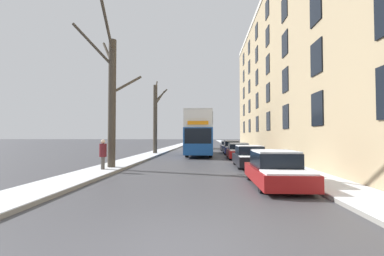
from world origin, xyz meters
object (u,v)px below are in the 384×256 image
Objects in this scene: bare_tree_left_0 at (111,96)px; double_decker_bus at (200,131)px; parked_car_1 at (249,157)px; pedestrian_left_sidewalk at (103,154)px; bare_tree_left_1 at (156,117)px; oncoming_van at (196,140)px; parked_car_2 at (238,151)px; parked_car_0 at (275,170)px; parked_car_4 at (227,146)px; parked_car_3 at (232,148)px.

bare_tree_left_0 is 0.83× the size of double_decker_bus.
parked_car_1 is 2.45× the size of pedestrian_left_sidewalk.
oncoming_van is (3.76, 14.11, -2.70)m from bare_tree_left_1.
pedestrian_left_sidewalk is at bearing -133.22° from parked_car_2.
parked_car_0 is 6.43m from parked_car_1.
bare_tree_left_1 reaches higher than oncoming_van.
pedestrian_left_sidewalk reaches higher than parked_car_4.
pedestrian_left_sidewalk is at bearing 158.08° from parked_car_0.
parked_car_4 is (8.48, 20.62, -3.77)m from bare_tree_left_0.
bare_tree_left_1 is at bearing -136.40° from parked_car_4.
oncoming_van is at bearing 110.76° from parked_car_3.
bare_tree_left_0 is 1.97× the size of parked_car_4.
parked_car_2 is (0.00, 6.11, 0.01)m from parked_car_1.
bare_tree_left_0 is 2.02× the size of parked_car_2.
bare_tree_left_0 is 12.33m from parked_car_2.
bare_tree_left_1 is at bearing 151.87° from parked_car_2.
parked_car_0 reaches higher than parked_car_2.
bare_tree_left_0 reaches higher than parked_car_3.
parked_car_1 is 12.50m from parked_car_3.
bare_tree_left_1 is 1.84× the size of parked_car_4.
parked_car_0 is at bearing -81.55° from oncoming_van.
parked_car_0 is at bearing -90.00° from parked_car_1.
double_decker_bus is at bearing 101.92° from parked_car_0.
pedestrian_left_sidewalk is at bearing -110.45° from double_decker_bus.
parked_car_0 is at bearing -78.08° from double_decker_bus.
double_decker_bus is at bearing 129.59° from parked_car_2.
double_decker_bus is at bearing 68.42° from bare_tree_left_0.
parked_car_0 is at bearing -90.00° from parked_car_3.
bare_tree_left_0 is at bearing 152.51° from parked_car_0.
pedestrian_left_sidewalk is at bearing -94.67° from bare_tree_left_0.
parked_car_3 is (-0.00, 18.93, 0.03)m from parked_car_0.
parked_car_1 is at bearing 13.42° from bare_tree_left_0.
parked_car_2 is at bearing 90.00° from parked_car_0.
parked_car_0 is 31.49m from oncoming_van.
double_decker_bus is (4.84, -0.19, -1.56)m from bare_tree_left_1.
parked_car_0 is at bearing -27.49° from bare_tree_left_0.
double_decker_bus is 2.35× the size of parked_car_3.
oncoming_van is (-4.63, 24.71, 0.71)m from parked_car_1.
bare_tree_left_0 is 1.95× the size of parked_car_3.
double_decker_bus is 2.43× the size of parked_car_0.
parked_car_2 is (8.48, 8.14, -3.75)m from bare_tree_left_0.
parked_car_2 is at bearing 90.00° from parked_car_1.
bare_tree_left_1 is 13.93m from pedestrian_left_sidewalk.
pedestrian_left_sidewalk is (-8.55, -21.58, 0.37)m from parked_car_4.
parked_car_0 is 12.55m from parked_car_2.
bare_tree_left_1 is 9.24m from parked_car_3.
parked_car_3 is at bearing -90.00° from parked_car_4.
bare_tree_left_0 is at bearing -136.17° from parked_car_2.
parked_car_2 is 19.18m from oncoming_van.
parked_car_1 is (8.39, -10.60, -3.41)m from bare_tree_left_1.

